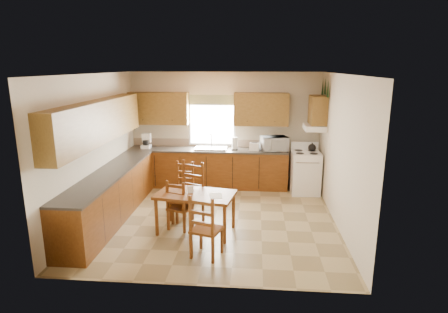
# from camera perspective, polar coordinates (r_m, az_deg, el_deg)

# --- Properties ---
(floor) EXTENTS (4.50, 4.50, 0.00)m
(floor) POSITION_cam_1_polar(r_m,az_deg,el_deg) (7.23, -1.40, -9.43)
(floor) COLOR #978358
(floor) RESTS_ON ground
(ceiling) EXTENTS (4.50, 4.50, 0.00)m
(ceiling) POSITION_cam_1_polar(r_m,az_deg,el_deg) (6.65, -1.54, 12.48)
(ceiling) COLOR brown
(ceiling) RESTS_ON floor
(wall_left) EXTENTS (4.50, 4.50, 0.00)m
(wall_left) POSITION_cam_1_polar(r_m,az_deg,el_deg) (7.40, -19.05, 1.32)
(wall_left) COLOR beige
(wall_left) RESTS_ON floor
(wall_right) EXTENTS (4.50, 4.50, 0.00)m
(wall_right) POSITION_cam_1_polar(r_m,az_deg,el_deg) (6.94, 17.32, 0.67)
(wall_right) COLOR beige
(wall_right) RESTS_ON floor
(wall_back) EXTENTS (4.50, 4.50, 0.00)m
(wall_back) POSITION_cam_1_polar(r_m,az_deg,el_deg) (9.02, 0.09, 4.19)
(wall_back) COLOR beige
(wall_back) RESTS_ON floor
(wall_front) EXTENTS (4.50, 4.50, 0.00)m
(wall_front) POSITION_cam_1_polar(r_m,az_deg,el_deg) (4.67, -4.49, -5.00)
(wall_front) COLOR beige
(wall_front) RESTS_ON floor
(lower_cab_back) EXTENTS (3.75, 0.60, 0.88)m
(lower_cab_back) POSITION_cam_1_polar(r_m,az_deg,el_deg) (8.96, -2.46, -1.84)
(lower_cab_back) COLOR #643411
(lower_cab_back) RESTS_ON floor
(lower_cab_left) EXTENTS (0.60, 3.60, 0.88)m
(lower_cab_left) POSITION_cam_1_polar(r_m,az_deg,el_deg) (7.40, -16.83, -5.85)
(lower_cab_left) COLOR #643411
(lower_cab_left) RESTS_ON floor
(counter_back) EXTENTS (3.75, 0.63, 0.04)m
(counter_back) POSITION_cam_1_polar(r_m,az_deg,el_deg) (8.85, -2.49, 1.03)
(counter_back) COLOR #37322E
(counter_back) RESTS_ON lower_cab_back
(counter_left) EXTENTS (0.63, 3.60, 0.04)m
(counter_left) POSITION_cam_1_polar(r_m,az_deg,el_deg) (7.26, -17.08, -2.43)
(counter_left) COLOR #37322E
(counter_left) RESTS_ON lower_cab_left
(backsplash) EXTENTS (3.75, 0.01, 0.18)m
(backsplash) POSITION_cam_1_polar(r_m,az_deg,el_deg) (9.11, -2.27, 2.10)
(backsplash) COLOR gray
(backsplash) RESTS_ON counter_back
(upper_cab_back_left) EXTENTS (1.41, 0.33, 0.75)m
(upper_cab_back_left) POSITION_cam_1_polar(r_m,az_deg,el_deg) (9.04, -9.89, 7.25)
(upper_cab_back_left) COLOR brown
(upper_cab_back_left) RESTS_ON wall_back
(upper_cab_back_right) EXTENTS (1.25, 0.33, 0.75)m
(upper_cab_back_right) POSITION_cam_1_polar(r_m,az_deg,el_deg) (8.75, 5.68, 7.18)
(upper_cab_back_right) COLOR brown
(upper_cab_back_right) RESTS_ON wall_back
(upper_cab_left) EXTENTS (0.33, 3.60, 0.75)m
(upper_cab_left) POSITION_cam_1_polar(r_m,az_deg,el_deg) (7.12, -18.63, 5.02)
(upper_cab_left) COLOR brown
(upper_cab_left) RESTS_ON wall_left
(upper_cab_stove) EXTENTS (0.33, 0.62, 0.62)m
(upper_cab_stove) POSITION_cam_1_polar(r_m,az_deg,el_deg) (8.42, 14.10, 6.89)
(upper_cab_stove) COLOR brown
(upper_cab_stove) RESTS_ON wall_right
(range_hood) EXTENTS (0.44, 0.62, 0.12)m
(range_hood) POSITION_cam_1_polar(r_m,az_deg,el_deg) (8.47, 13.61, 4.35)
(range_hood) COLOR white
(range_hood) RESTS_ON wall_right
(window_frame) EXTENTS (1.13, 0.02, 1.18)m
(window_frame) POSITION_cam_1_polar(r_m,az_deg,el_deg) (8.98, -1.84, 5.44)
(window_frame) COLOR white
(window_frame) RESTS_ON wall_back
(window_pane) EXTENTS (1.05, 0.01, 1.10)m
(window_pane) POSITION_cam_1_polar(r_m,az_deg,el_deg) (8.98, -1.84, 5.44)
(window_pane) COLOR white
(window_pane) RESTS_ON wall_back
(window_valance) EXTENTS (1.19, 0.01, 0.24)m
(window_valance) POSITION_cam_1_polar(r_m,az_deg,el_deg) (8.90, -1.89, 8.60)
(window_valance) COLOR #415628
(window_valance) RESTS_ON wall_back
(sink_basin) EXTENTS (0.75, 0.45, 0.04)m
(sink_basin) POSITION_cam_1_polar(r_m,az_deg,el_deg) (8.83, -2.01, 1.27)
(sink_basin) COLOR silver
(sink_basin) RESTS_ON counter_back
(pine_decal_a) EXTENTS (0.22, 0.22, 0.36)m
(pine_decal_a) POSITION_cam_1_polar(r_m,az_deg,el_deg) (8.09, 15.58, 9.95)
(pine_decal_a) COLOR #163616
(pine_decal_a) RESTS_ON wall_right
(pine_decal_b) EXTENTS (0.22, 0.22, 0.36)m
(pine_decal_b) POSITION_cam_1_polar(r_m,az_deg,el_deg) (8.40, 15.20, 10.37)
(pine_decal_b) COLOR #163616
(pine_decal_b) RESTS_ON wall_right
(pine_decal_c) EXTENTS (0.22, 0.22, 0.36)m
(pine_decal_c) POSITION_cam_1_polar(r_m,az_deg,el_deg) (8.72, 14.81, 10.23)
(pine_decal_c) COLOR #163616
(pine_decal_c) RESTS_ON wall_right
(stove) EXTENTS (0.65, 0.67, 0.93)m
(stove) POSITION_cam_1_polar(r_m,az_deg,el_deg) (8.69, 12.23, -2.46)
(stove) COLOR white
(stove) RESTS_ON floor
(coffeemaker) EXTENTS (0.20, 0.24, 0.33)m
(coffeemaker) POSITION_cam_1_polar(r_m,az_deg,el_deg) (9.09, -11.80, 2.30)
(coffeemaker) COLOR white
(coffeemaker) RESTS_ON counter_back
(paper_towel) EXTENTS (0.13, 0.13, 0.30)m
(paper_towel) POSITION_cam_1_polar(r_m,az_deg,el_deg) (8.73, 1.61, 1.99)
(paper_towel) COLOR white
(paper_towel) RESTS_ON counter_back
(toaster) EXTENTS (0.24, 0.17, 0.18)m
(toaster) POSITION_cam_1_polar(r_m,az_deg,el_deg) (8.68, 4.65, 1.50)
(toaster) COLOR white
(toaster) RESTS_ON counter_back
(microwave) EXTENTS (0.63, 0.53, 0.33)m
(microwave) POSITION_cam_1_polar(r_m,az_deg,el_deg) (8.71, 7.64, 1.95)
(microwave) COLOR white
(microwave) RESTS_ON counter_back
(dining_table) EXTENTS (1.43, 0.97, 0.71)m
(dining_table) POSITION_cam_1_polar(r_m,az_deg,el_deg) (6.60, -4.31, -8.50)
(dining_table) COLOR #643411
(dining_table) RESTS_ON floor
(chair_near_left) EXTENTS (0.52, 0.51, 1.00)m
(chair_near_left) POSITION_cam_1_polar(r_m,az_deg,el_deg) (5.73, -2.69, -10.44)
(chair_near_left) COLOR #643411
(chair_near_left) RESTS_ON floor
(chair_near_right) EXTENTS (0.47, 0.46, 0.91)m
(chair_near_right) POSITION_cam_1_polar(r_m,az_deg,el_deg) (6.71, -6.70, -7.24)
(chair_near_right) COLOR #643411
(chair_near_right) RESTS_ON floor
(chair_far_left) EXTENTS (0.61, 0.60, 1.13)m
(chair_far_left) POSITION_cam_1_polar(r_m,az_deg,el_deg) (6.89, -5.56, -5.68)
(chair_far_left) COLOR #643411
(chair_far_left) RESTS_ON floor
(chair_far_right) EXTENTS (0.43, 0.42, 0.92)m
(chair_far_right) POSITION_cam_1_polar(r_m,az_deg,el_deg) (7.69, -6.27, -4.41)
(chair_far_right) COLOR #643411
(chair_far_right) RESTS_ON floor
(table_paper) EXTENTS (0.25, 0.32, 0.00)m
(table_paper) POSITION_cam_1_polar(r_m,az_deg,el_deg) (6.34, -1.28, -5.98)
(table_paper) COLOR white
(table_paper) RESTS_ON dining_table
(table_card) EXTENTS (0.10, 0.05, 0.12)m
(table_card) POSITION_cam_1_polar(r_m,az_deg,el_deg) (6.47, -5.14, -5.04)
(table_card) COLOR white
(table_card) RESTS_ON dining_table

